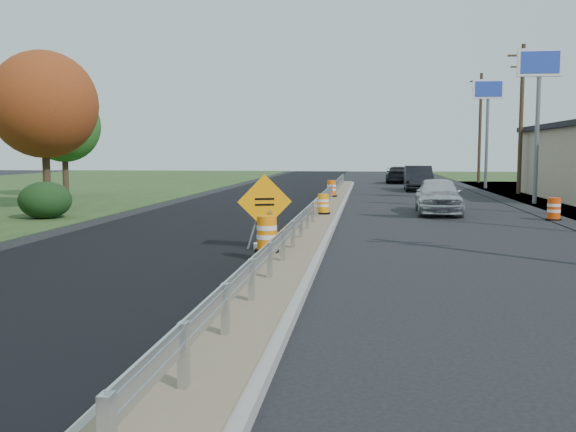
# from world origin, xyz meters

# --- Properties ---
(ground) EXTENTS (140.00, 140.00, 0.00)m
(ground) POSITION_xyz_m (0.00, 0.00, 0.00)
(ground) COLOR black
(ground) RESTS_ON ground
(milled_overlay) EXTENTS (7.20, 120.00, 0.01)m
(milled_overlay) POSITION_xyz_m (-4.40, 10.00, 0.01)
(milled_overlay) COLOR black
(milled_overlay) RESTS_ON ground
(median) EXTENTS (1.60, 55.00, 0.23)m
(median) POSITION_xyz_m (0.00, 8.00, 0.11)
(median) COLOR gray
(median) RESTS_ON ground
(guardrail) EXTENTS (0.10, 46.15, 0.72)m
(guardrail) POSITION_xyz_m (0.00, 9.00, 0.73)
(guardrail) COLOR silver
(guardrail) RESTS_ON median
(pylon_sign_mid) EXTENTS (2.20, 0.30, 7.90)m
(pylon_sign_mid) POSITION_xyz_m (10.50, 16.00, 6.48)
(pylon_sign_mid) COLOR slate
(pylon_sign_mid) RESTS_ON ground
(pylon_sign_north) EXTENTS (2.20, 0.30, 7.90)m
(pylon_sign_north) POSITION_xyz_m (10.50, 30.00, 6.48)
(pylon_sign_north) COLOR slate
(pylon_sign_north) RESTS_ON ground
(utility_pole_nmid) EXTENTS (1.90, 0.26, 9.40)m
(utility_pole_nmid) POSITION_xyz_m (11.50, 24.00, 4.93)
(utility_pole_nmid) COLOR #473523
(utility_pole_nmid) RESTS_ON ground
(utility_pole_north) EXTENTS (1.90, 0.26, 9.40)m
(utility_pole_north) POSITION_xyz_m (11.50, 39.00, 4.93)
(utility_pole_north) COLOR #473523
(utility_pole_north) RESTS_ON ground
(hedge_north) EXTENTS (2.09, 2.09, 1.52)m
(hedge_north) POSITION_xyz_m (-11.00, 6.00, 0.76)
(hedge_north) COLOR black
(hedge_north) RESTS_ON ground
(tree_near_red) EXTENTS (4.95, 4.95, 7.35)m
(tree_near_red) POSITION_xyz_m (-13.00, 10.00, 4.86)
(tree_near_red) COLOR #473523
(tree_near_red) RESTS_ON ground
(tree_near_back) EXTENTS (4.29, 4.29, 6.37)m
(tree_near_back) POSITION_xyz_m (-16.00, 18.00, 4.21)
(tree_near_back) COLOR #473523
(tree_near_back) RESTS_ON ground
(caution_sign) EXTENTS (1.45, 0.63, 2.09)m
(caution_sign) POSITION_xyz_m (-0.90, -1.00, 0.53)
(caution_sign) COLOR white
(caution_sign) RESTS_ON ground
(barrel_median_near) EXTENTS (0.61, 0.61, 0.90)m
(barrel_median_near) POSITION_xyz_m (-0.55, -2.86, 0.66)
(barrel_median_near) COLOR black
(barrel_median_near) RESTS_ON median
(barrel_median_mid) EXTENTS (0.55, 0.55, 0.80)m
(barrel_median_mid) POSITION_xyz_m (0.17, 7.02, 0.61)
(barrel_median_mid) COLOR black
(barrel_median_mid) RESTS_ON median
(barrel_median_far) EXTENTS (0.61, 0.61, 0.90)m
(barrel_median_far) POSITION_xyz_m (-0.05, 16.98, 0.66)
(barrel_median_far) COLOR black
(barrel_median_far) RESTS_ON median
(barrel_shoulder_near) EXTENTS (0.62, 0.62, 0.90)m
(barrel_shoulder_near) POSITION_xyz_m (9.20, 7.81, 0.43)
(barrel_shoulder_near) COLOR black
(barrel_shoulder_near) RESTS_ON ground
(car_silver) EXTENTS (2.07, 4.78, 1.61)m
(car_silver) POSITION_xyz_m (4.98, 10.10, 0.80)
(car_silver) COLOR silver
(car_silver) RESTS_ON ground
(car_dark_mid) EXTENTS (1.92, 5.27, 1.72)m
(car_dark_mid) POSITION_xyz_m (5.40, 26.87, 0.86)
(car_dark_mid) COLOR black
(car_dark_mid) RESTS_ON ground
(car_dark_far) EXTENTS (2.38, 5.07, 1.43)m
(car_dark_far) POSITION_xyz_m (4.54, 37.82, 0.71)
(car_dark_far) COLOR black
(car_dark_far) RESTS_ON ground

